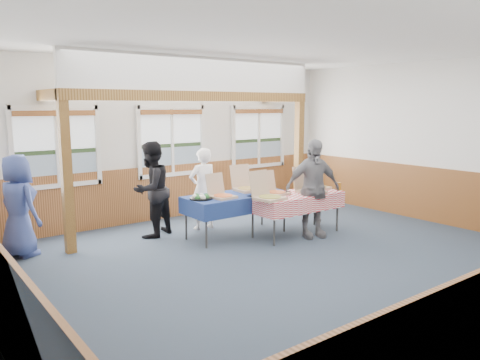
# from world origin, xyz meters

# --- Properties ---
(floor) EXTENTS (8.00, 8.00, 0.00)m
(floor) POSITION_xyz_m (0.00, 0.00, 0.00)
(floor) COLOR #2B3947
(floor) RESTS_ON ground
(ceiling) EXTENTS (8.00, 8.00, 0.00)m
(ceiling) POSITION_xyz_m (0.00, 0.00, 3.20)
(ceiling) COLOR white
(ceiling) RESTS_ON wall_back
(wall_back) EXTENTS (8.00, 0.00, 8.00)m
(wall_back) POSITION_xyz_m (0.00, 3.50, 1.60)
(wall_back) COLOR silver
(wall_back) RESTS_ON floor
(wall_right) EXTENTS (0.00, 8.00, 8.00)m
(wall_right) POSITION_xyz_m (4.00, 0.00, 1.60)
(wall_right) COLOR silver
(wall_right) RESTS_ON floor
(wainscot_back) EXTENTS (7.98, 0.05, 1.10)m
(wainscot_back) POSITION_xyz_m (0.00, 3.48, 0.55)
(wainscot_back) COLOR brown
(wainscot_back) RESTS_ON floor
(wainscot_right) EXTENTS (0.05, 6.98, 1.10)m
(wainscot_right) POSITION_xyz_m (3.98, 0.00, 0.55)
(wainscot_right) COLOR brown
(wainscot_right) RESTS_ON floor
(window_left) EXTENTS (1.56, 0.10, 1.46)m
(window_left) POSITION_xyz_m (-2.30, 3.46, 1.68)
(window_left) COLOR white
(window_left) RESTS_ON wall_back
(window_mid) EXTENTS (1.56, 0.10, 1.46)m
(window_mid) POSITION_xyz_m (0.00, 3.46, 1.68)
(window_mid) COLOR white
(window_mid) RESTS_ON wall_back
(window_right) EXTENTS (1.56, 0.10, 1.46)m
(window_right) POSITION_xyz_m (2.30, 3.46, 1.68)
(window_right) COLOR white
(window_right) RESTS_ON wall_back
(post_left) EXTENTS (0.15, 0.15, 2.40)m
(post_left) POSITION_xyz_m (-2.50, 2.30, 1.20)
(post_left) COLOR #5D3814
(post_left) RESTS_ON floor
(post_right) EXTENTS (0.15, 0.15, 2.40)m
(post_right) POSITION_xyz_m (2.50, 2.30, 1.20)
(post_right) COLOR #5D3814
(post_right) RESTS_ON floor
(cross_beam) EXTENTS (5.15, 0.18, 0.18)m
(cross_beam) POSITION_xyz_m (0.00, 2.30, 2.49)
(cross_beam) COLOR #5D3814
(cross_beam) RESTS_ON post_left
(table_left) EXTENTS (2.07, 1.55, 0.76)m
(table_left) POSITION_xyz_m (0.21, 1.51, 0.70)
(table_left) COLOR #313131
(table_left) RESTS_ON floor
(table_right) EXTENTS (1.74, 0.78, 0.76)m
(table_right) POSITION_xyz_m (1.11, 0.90, 0.70)
(table_right) COLOR #313131
(table_right) RESTS_ON floor
(pizza_box_a) EXTENTS (0.40, 0.48, 0.40)m
(pizza_box_a) POSITION_xyz_m (-0.19, 1.40, 0.82)
(pizza_box_a) COLOR tan
(pizza_box_a) RESTS_ON table_left
(pizza_box_b) EXTENTS (0.45, 0.54, 0.46)m
(pizza_box_b) POSITION_xyz_m (0.57, 1.67, 0.83)
(pizza_box_b) COLOR tan
(pizza_box_b) RESTS_ON table_left
(pizza_box_c) EXTENTS (0.47, 0.56, 0.47)m
(pizza_box_c) POSITION_xyz_m (0.35, 0.81, 0.83)
(pizza_box_c) COLOR tan
(pizza_box_c) RESTS_ON table_right
(pizza_box_d) EXTENTS (0.41, 0.48, 0.40)m
(pizza_box_d) POSITION_xyz_m (0.75, 1.10, 0.82)
(pizza_box_d) COLOR tan
(pizza_box_d) RESTS_ON table_right
(pizza_box_e) EXTENTS (0.46, 0.54, 0.46)m
(pizza_box_e) POSITION_xyz_m (1.36, 0.83, 0.83)
(pizza_box_e) COLOR tan
(pizza_box_e) RESTS_ON table_right
(pizza_box_f) EXTENTS (0.42, 0.50, 0.42)m
(pizza_box_f) POSITION_xyz_m (1.75, 1.05, 0.82)
(pizza_box_f) COLOR tan
(pizza_box_f) RESTS_ON table_right
(veggie_tray) EXTENTS (0.39, 0.39, 0.09)m
(veggie_tray) POSITION_xyz_m (-0.54, 1.51, 0.79)
(veggie_tray) COLOR black
(veggie_tray) RESTS_ON table_left
(drink_glass) EXTENTS (0.07, 0.07, 0.15)m
(drink_glass) POSITION_xyz_m (1.96, 0.65, 0.83)
(drink_glass) COLOR #A2641B
(drink_glass) RESTS_ON table_right
(woman_white) EXTENTS (0.58, 0.40, 1.54)m
(woman_white) POSITION_xyz_m (-0.01, 2.27, 0.77)
(woman_white) COLOR white
(woman_white) RESTS_ON floor
(woman_black) EXTENTS (1.03, 0.94, 1.70)m
(woman_black) POSITION_xyz_m (-1.03, 2.39, 0.85)
(woman_black) COLOR black
(woman_black) RESTS_ON floor
(man_blue) EXTENTS (0.76, 0.91, 1.59)m
(man_blue) POSITION_xyz_m (-3.16, 2.60, 0.80)
(man_blue) COLOR #38498D
(man_blue) RESTS_ON floor
(person_grey) EXTENTS (1.11, 0.75, 1.75)m
(person_grey) POSITION_xyz_m (1.24, 0.64, 0.87)
(person_grey) COLOR slate
(person_grey) RESTS_ON floor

